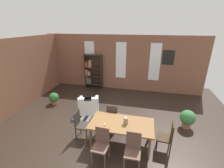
% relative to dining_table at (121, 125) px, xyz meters
% --- Properties ---
extents(ground_plane, '(9.94, 9.94, 0.00)m').
position_rel_dining_table_xyz_m(ground_plane, '(-0.80, 0.50, -0.66)').
color(ground_plane, '#2E221B').
extents(back_wall_brick, '(8.55, 0.12, 2.97)m').
position_rel_dining_table_xyz_m(back_wall_brick, '(-0.80, 4.38, 0.82)').
color(back_wall_brick, brown).
rests_on(back_wall_brick, ground).
extents(left_wall_brick, '(0.12, 8.64, 2.97)m').
position_rel_dining_table_xyz_m(left_wall_brick, '(-4.64, 0.50, 0.82)').
color(left_wall_brick, brown).
rests_on(left_wall_brick, ground).
extents(window_pane_0, '(0.55, 0.02, 1.93)m').
position_rel_dining_table_xyz_m(window_pane_0, '(-2.57, 4.31, 0.97)').
color(window_pane_0, white).
extents(window_pane_1, '(0.55, 0.02, 1.93)m').
position_rel_dining_table_xyz_m(window_pane_1, '(-0.80, 4.31, 0.97)').
color(window_pane_1, white).
extents(window_pane_2, '(0.55, 0.02, 1.93)m').
position_rel_dining_table_xyz_m(window_pane_2, '(0.96, 4.31, 0.97)').
color(window_pane_2, white).
extents(dining_table, '(1.86, 0.96, 0.74)m').
position_rel_dining_table_xyz_m(dining_table, '(0.00, 0.00, 0.00)').
color(dining_table, brown).
rests_on(dining_table, ground).
extents(vase_on_table, '(0.13, 0.13, 0.21)m').
position_rel_dining_table_xyz_m(vase_on_table, '(0.12, 0.00, 0.18)').
color(vase_on_table, '#998466').
rests_on(vase_on_table, dining_table).
extents(tealight_candle_0, '(0.04, 0.04, 0.04)m').
position_rel_dining_table_xyz_m(tealight_candle_0, '(-0.45, -0.22, 0.10)').
color(tealight_candle_0, silver).
rests_on(tealight_candle_0, dining_table).
extents(dining_chair_head_left, '(0.40, 0.40, 0.95)m').
position_rel_dining_table_xyz_m(dining_chair_head_left, '(-1.31, -0.00, -0.15)').
color(dining_chair_head_left, '#322B24').
rests_on(dining_chair_head_left, ground).
extents(dining_chair_near_left, '(0.42, 0.42, 0.95)m').
position_rel_dining_table_xyz_m(dining_chair_near_left, '(-0.42, -0.70, -0.15)').
color(dining_chair_near_left, brown).
rests_on(dining_chair_near_left, ground).
extents(dining_chair_far_left, '(0.42, 0.42, 0.95)m').
position_rel_dining_table_xyz_m(dining_chair_far_left, '(-0.42, 0.70, -0.15)').
color(dining_chair_far_left, '#44352F').
rests_on(dining_chair_far_left, ground).
extents(dining_chair_head_right, '(0.43, 0.43, 0.95)m').
position_rel_dining_table_xyz_m(dining_chair_head_right, '(1.31, -0.01, -0.15)').
color(dining_chair_head_right, '#382613').
rests_on(dining_chair_head_right, ground).
extents(dining_chair_near_right, '(0.40, 0.40, 0.95)m').
position_rel_dining_table_xyz_m(dining_chair_near_right, '(0.42, -0.70, -0.15)').
color(dining_chair_near_right, brown).
rests_on(dining_chair_near_right, ground).
extents(bookshelf_tall, '(0.97, 0.30, 1.92)m').
position_rel_dining_table_xyz_m(bookshelf_tall, '(-2.40, 4.14, 0.30)').
color(bookshelf_tall, '#2D2319').
rests_on(bookshelf_tall, ground).
extents(armchair_white, '(1.00, 1.00, 0.75)m').
position_rel_dining_table_xyz_m(armchair_white, '(-1.65, 1.57, -0.38)').
color(armchair_white, silver).
rests_on(armchair_white, ground).
extents(potted_plant_by_shelf, '(0.44, 0.44, 0.54)m').
position_rel_dining_table_xyz_m(potted_plant_by_shelf, '(-3.46, 1.84, -0.37)').
color(potted_plant_by_shelf, '#9E6042').
rests_on(potted_plant_by_shelf, ground).
extents(potted_plant_corner, '(0.52, 0.52, 0.66)m').
position_rel_dining_table_xyz_m(potted_plant_corner, '(2.12, 1.33, -0.29)').
color(potted_plant_corner, '#9E6042').
rests_on(potted_plant_corner, ground).
extents(striped_rug, '(1.31, 0.83, 0.01)m').
position_rel_dining_table_xyz_m(striped_rug, '(-1.52, 1.21, -0.66)').
color(striped_rug, '#1E1E33').
rests_on(striped_rug, ground).
extents(framed_picture, '(0.56, 0.03, 0.72)m').
position_rel_dining_table_xyz_m(framed_picture, '(1.58, 4.30, 1.25)').
color(framed_picture, black).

